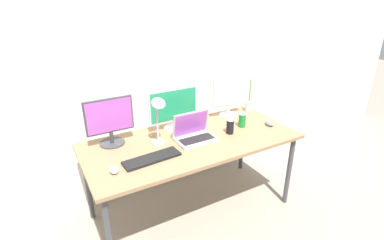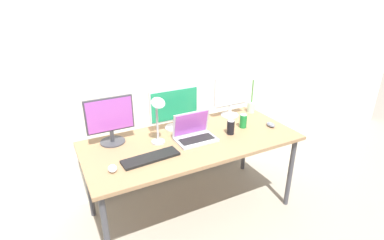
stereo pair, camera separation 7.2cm
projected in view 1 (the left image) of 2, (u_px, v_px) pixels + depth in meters
The scene contains 14 objects.
ground_plane at pixel (192, 209), 2.83m from camera, with size 16.00×16.00×0.00m, color gray.
wall_back at pixel (161, 60), 2.78m from camera, with size 7.00×0.08×2.60m, color silver.
work_desk at pixel (192, 145), 2.55m from camera, with size 1.80×0.82×0.74m.
monitor_left at pixel (110, 121), 2.38m from camera, with size 0.38×0.20×0.39m.
monitor_center at pixel (173, 107), 2.65m from camera, with size 0.46×0.18×0.38m.
monitor_right at pixel (229, 94), 2.92m from camera, with size 0.37×0.17×0.41m.
laptop_silver at pixel (194, 133), 2.52m from camera, with size 0.33×0.22×0.23m.
keyboard_main at pixel (152, 158), 2.23m from camera, with size 0.44×0.13×0.02m, color black.
mouse_by_keyboard at pixel (269, 124), 2.78m from camera, with size 0.06×0.10×0.04m, color slate.
mouse_by_laptop at pixel (114, 170), 2.07m from camera, with size 0.06×0.09×0.04m, color silver.
soda_can_near_keyboard at pixel (230, 127), 2.62m from camera, with size 0.07×0.07×0.13m.
soda_can_by_laptop at pixel (242, 120), 2.74m from camera, with size 0.07×0.07×0.13m.
bamboo_vase at pixel (249, 105), 3.08m from camera, with size 0.08×0.08×0.34m.
desk_lamp at pixel (159, 111), 2.31m from camera, with size 0.11×0.18×0.45m.
Camera 1 is at (-1.10, -1.96, 1.91)m, focal length 28.00 mm.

